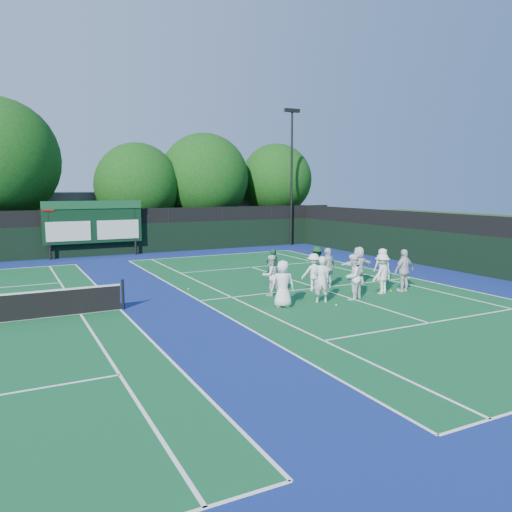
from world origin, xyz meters
name	(u,v)px	position (x,y,z in m)	size (l,w,h in m)	color
ground	(331,292)	(0.00, 0.00, 0.00)	(120.00, 120.00, 0.00)	#1B3B10
court_apron	(187,302)	(-6.00, 1.00, 0.00)	(34.00, 32.00, 0.01)	navy
near_court	(318,288)	(0.00, 1.00, 0.01)	(11.05, 23.85, 0.01)	#115228
back_fence	(109,235)	(-6.00, 16.00, 1.36)	(34.00, 0.08, 3.00)	black
divider_fence_right	(464,246)	(9.00, 1.00, 1.36)	(0.08, 32.00, 3.00)	black
scoreboard	(93,222)	(-7.01, 15.59, 2.19)	(6.00, 0.21, 3.55)	black
clubhouse	(139,217)	(-2.00, 24.00, 2.00)	(18.00, 6.00, 4.00)	slate
light_pole_right	(292,161)	(7.50, 15.70, 6.30)	(1.20, 0.30, 10.12)	black
tree_c	(139,187)	(-3.07, 19.58, 4.36)	(6.08, 6.08, 7.56)	black
tree_d	(206,180)	(2.13, 19.58, 4.92)	(6.77, 6.77, 8.48)	black
tree_e	(277,181)	(8.48, 19.58, 4.87)	(5.82, 5.82, 7.93)	black
tennis_ball_0	(336,305)	(-1.25, -2.07, 0.03)	(0.07, 0.07, 0.07)	yellow
tennis_ball_3	(188,289)	(-5.15, 3.24, 0.03)	(0.07, 0.07, 0.07)	yellow
tennis_ball_4	(330,278)	(1.83, 2.67, 0.03)	(0.07, 0.07, 0.07)	yellow
tennis_ball_5	(391,291)	(2.33, -1.05, 0.03)	(0.07, 0.07, 0.07)	yellow
player_front_0	(283,284)	(-3.10, -1.31, 0.87)	(0.85, 0.55, 1.74)	white
player_front_1	(321,279)	(-1.43, -1.34, 0.90)	(0.66, 0.43, 1.80)	white
player_front_2	(352,277)	(-0.06, -1.48, 0.90)	(0.88, 0.68, 1.81)	white
player_front_3	(382,274)	(1.74, -1.13, 0.84)	(1.08, 0.62, 1.68)	white
player_front_4	(404,270)	(2.83, -1.25, 0.90)	(1.06, 0.44, 1.80)	silver
player_back_0	(271,275)	(-2.54, 0.64, 0.83)	(0.81, 0.63, 1.66)	silver
player_back_1	(314,272)	(-0.49, 0.59, 0.80)	(1.04, 0.60, 1.60)	white
player_back_2	(328,268)	(0.40, 0.82, 0.89)	(1.04, 0.43, 1.78)	silver
player_back_3	(358,266)	(2.08, 0.84, 0.87)	(1.61, 0.51, 1.74)	white
player_back_4	(382,265)	(3.44, 0.79, 0.79)	(0.77, 0.50, 1.58)	white
coach_left	(272,267)	(-1.40, 2.55, 0.82)	(0.60, 0.39, 1.64)	#0E361D
coach_right	(317,264)	(0.91, 2.42, 0.83)	(1.07, 0.61, 1.65)	#0F391D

